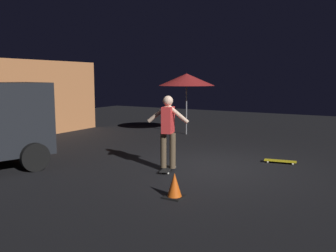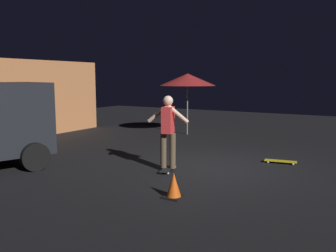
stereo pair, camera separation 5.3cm
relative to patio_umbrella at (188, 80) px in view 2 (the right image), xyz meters
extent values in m
plane|color=black|center=(-4.17, -2.85, -2.07)|extent=(28.00, 28.00, 0.00)
cylinder|color=black|center=(-6.55, 0.55, -1.74)|extent=(0.70, 0.42, 0.66)
cylinder|color=black|center=(-5.90, 2.43, -1.74)|extent=(0.70, 0.42, 0.66)
cylinder|color=slate|center=(0.00, 0.00, -0.97)|extent=(0.05, 0.05, 2.20)
cone|color=#A52626|center=(0.00, 0.00, 0.00)|extent=(2.10, 2.10, 0.45)
cube|color=black|center=(-4.99, -2.10, -2.01)|extent=(0.81, 0.39, 0.02)
sphere|color=silver|center=(-4.72, -1.94, -2.05)|extent=(0.05, 0.05, 0.05)
sphere|color=silver|center=(-4.67, -2.11, -2.05)|extent=(0.05, 0.05, 0.05)
sphere|color=silver|center=(-5.30, -2.09, -2.05)|extent=(0.05, 0.05, 0.05)
sphere|color=silver|center=(-5.25, -2.26, -2.05)|extent=(0.05, 0.05, 0.05)
cube|color=gold|center=(-2.92, -4.18, -2.01)|extent=(0.33, 0.80, 0.02)
sphere|color=silver|center=(-3.06, -3.90, -2.05)|extent=(0.05, 0.05, 0.05)
sphere|color=silver|center=(-2.89, -3.87, -2.05)|extent=(0.05, 0.05, 0.05)
sphere|color=silver|center=(-2.96, -4.49, -2.05)|extent=(0.05, 0.05, 0.05)
sphere|color=silver|center=(-2.79, -4.46, -2.05)|extent=(0.05, 0.05, 0.05)
cylinder|color=brown|center=(-5.01, -1.99, -1.59)|extent=(0.14, 0.14, 0.82)
cylinder|color=brown|center=(-4.96, -2.21, -1.59)|extent=(0.14, 0.14, 0.82)
cube|color=red|center=(-4.99, -2.10, -0.88)|extent=(0.42, 0.31, 0.60)
sphere|color=beige|center=(-4.99, -2.10, -0.45)|extent=(0.23, 0.23, 0.23)
cylinder|color=beige|center=(-5.04, -1.89, -0.73)|extent=(0.22, 0.55, 0.46)
cylinder|color=beige|center=(-4.93, -2.31, -0.73)|extent=(0.22, 0.55, 0.46)
cube|color=black|center=(-6.54, -3.14, -2.06)|extent=(0.34, 0.34, 0.03)
cone|color=#EA5914|center=(-6.54, -3.14, -1.84)|extent=(0.28, 0.28, 0.46)
camera|label=1|loc=(-11.93, -6.15, 0.07)|focal=38.04mm
camera|label=2|loc=(-11.91, -6.20, 0.07)|focal=38.04mm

